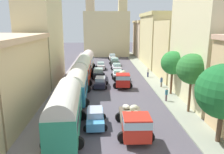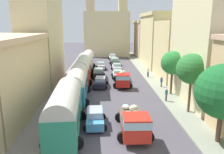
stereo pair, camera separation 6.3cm
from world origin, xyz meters
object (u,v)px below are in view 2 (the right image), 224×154
object	(u,v)px
car_4	(95,117)
pedestrian_3	(161,82)
car_7	(101,66)
parked_bus_0	(65,109)
car_5	(100,82)
car_0	(118,74)
cargo_truck_0	(134,122)
pedestrian_0	(166,94)
parked_bus_1	(77,83)
car_2	(115,62)
parked_bus_3	(87,60)
car_1	(117,67)
car_6	(99,73)
cargo_truck_1	(122,79)
parked_bus_2	(83,68)
car_3	(113,57)
pedestrian_1	(148,72)

from	to	relation	value
car_4	pedestrian_3	size ratio (longest dim) A/B	2.29
car_4	car_7	bearing A→B (deg)	89.19
parked_bus_0	car_5	world-z (taller)	parked_bus_0
car_0	pedestrian_3	world-z (taller)	pedestrian_3
cargo_truck_0	pedestrian_0	xyz separation A→B (m)	(5.13, 8.05, -0.23)
parked_bus_1	car_2	size ratio (longest dim) A/B	2.05
car_2	car_7	bearing A→B (deg)	-125.67
parked_bus_3	car_1	world-z (taller)	parked_bus_3
car_5	car_6	bearing A→B (deg)	93.75
car_7	pedestrian_3	distance (m)	17.16
cargo_truck_1	car_0	xyz separation A→B (m)	(-0.34, 5.44, -0.46)
parked_bus_1	car_2	world-z (taller)	parked_bus_1
parked_bus_3	car_4	distance (m)	25.69
car_2	pedestrian_0	distance (m)	25.62
parked_bus_2	car_7	world-z (taller)	parked_bus_2
parked_bus_1	car_2	xyz separation A→B (m)	(6.12, 23.59, -1.36)
parked_bus_1	car_3	size ratio (longest dim) A/B	2.10
pedestrian_1	cargo_truck_1	bearing A→B (deg)	-133.41
parked_bus_3	car_0	distance (m)	9.17
car_7	pedestrian_1	size ratio (longest dim) A/B	2.06
parked_bus_0	cargo_truck_1	world-z (taller)	parked_bus_0
parked_bus_0	car_0	bearing A→B (deg)	73.55
cargo_truck_0	car_5	bearing A→B (deg)	101.26
parked_bus_2	car_5	size ratio (longest dim) A/B	2.18
car_1	pedestrian_3	bearing A→B (deg)	-65.12
car_1	car_5	distance (m)	12.36
car_3	car_5	distance (m)	26.63
pedestrian_0	pedestrian_3	bearing A→B (deg)	80.52
car_3	car_5	world-z (taller)	car_5
car_0	pedestrian_3	xyz separation A→B (m)	(6.11, -6.59, 0.26)
car_0	car_7	distance (m)	8.48
parked_bus_3	car_3	size ratio (longest dim) A/B	2.14
parked_bus_2	car_7	size ratio (longest dim) A/B	2.52
car_1	pedestrian_0	size ratio (longest dim) A/B	2.13
cargo_truck_1	car_0	size ratio (longest dim) A/B	1.79
cargo_truck_1	car_2	world-z (taller)	cargo_truck_1
parked_bus_1	parked_bus_3	bearing A→B (deg)	90.00
car_3	pedestrian_0	size ratio (longest dim) A/B	2.42
parked_bus_2	cargo_truck_0	distance (m)	19.55
car_5	parked_bus_1	bearing A→B (deg)	-118.34
cargo_truck_0	car_7	bearing A→B (deg)	96.04
parked_bus_3	car_1	distance (m)	6.33
car_3	cargo_truck_0	bearing A→B (deg)	-90.06
parked_bus_2	pedestrian_0	size ratio (longest dim) A/B	5.40
pedestrian_3	car_0	bearing A→B (deg)	132.85
parked_bus_0	car_6	xyz separation A→B (m)	(2.52, 20.61, -1.49)
parked_bus_1	car_5	size ratio (longest dim) A/B	2.06
pedestrian_3	car_6	bearing A→B (deg)	143.67
car_0	pedestrian_1	distance (m)	5.43
car_3	car_4	distance (m)	39.56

